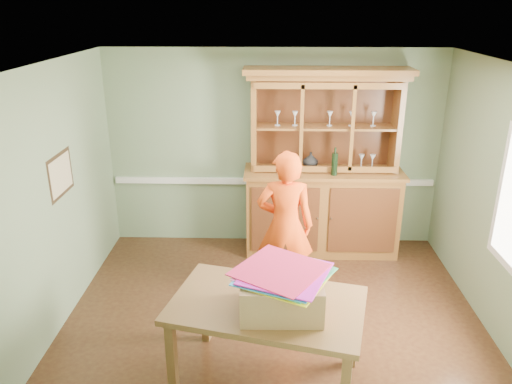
{
  "coord_description": "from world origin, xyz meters",
  "views": [
    {
      "loc": [
        -0.06,
        -4.56,
        3.23
      ],
      "look_at": [
        -0.2,
        0.4,
        1.34
      ],
      "focal_mm": 35.0,
      "sensor_mm": 36.0,
      "label": 1
    }
  ],
  "objects_px": {
    "dining_table": "(267,312)",
    "person": "(285,226)",
    "china_hutch": "(322,191)",
    "cardboard_box": "(281,295)"
  },
  "relations": [
    {
      "from": "cardboard_box",
      "to": "person",
      "type": "distance_m",
      "value": 1.56
    },
    {
      "from": "china_hutch",
      "to": "cardboard_box",
      "type": "relative_size",
      "value": 3.72
    },
    {
      "from": "cardboard_box",
      "to": "person",
      "type": "relative_size",
      "value": 0.38
    },
    {
      "from": "person",
      "to": "cardboard_box",
      "type": "bearing_deg",
      "value": 88.94
    },
    {
      "from": "cardboard_box",
      "to": "china_hutch",
      "type": "bearing_deg",
      "value": 77.43
    },
    {
      "from": "china_hutch",
      "to": "dining_table",
      "type": "distance_m",
      "value": 2.72
    },
    {
      "from": "person",
      "to": "china_hutch",
      "type": "bearing_deg",
      "value": -112.39
    },
    {
      "from": "dining_table",
      "to": "person",
      "type": "distance_m",
      "value": 1.46
    },
    {
      "from": "china_hutch",
      "to": "person",
      "type": "bearing_deg",
      "value": -114.25
    },
    {
      "from": "cardboard_box",
      "to": "person",
      "type": "bearing_deg",
      "value": 87.08
    }
  ]
}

